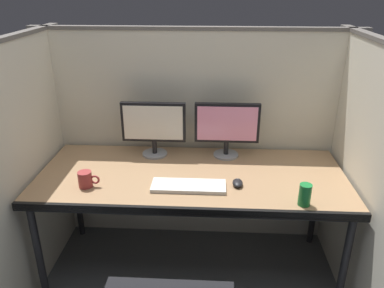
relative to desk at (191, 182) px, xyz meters
name	(u,v)px	position (x,y,z in m)	size (l,w,h in m)	color
cubicle_partition_rear	(195,139)	(0.00, 0.46, 0.10)	(2.21, 0.06, 1.57)	beige
cubicle_partition_left	(27,170)	(-0.99, -0.09, 0.10)	(0.06, 1.41, 1.57)	beige
cubicle_partition_right	(362,179)	(0.99, -0.09, 0.10)	(0.06, 1.41, 1.57)	beige
desk	(191,182)	(0.00, 0.00, 0.00)	(1.90, 0.80, 0.74)	#997551
monitor_left	(154,125)	(-0.27, 0.28, 0.27)	(0.43, 0.17, 0.37)	gray
monitor_right	(227,126)	(0.22, 0.29, 0.27)	(0.43, 0.17, 0.37)	gray
keyboard_main	(189,186)	(-0.01, -0.16, 0.06)	(0.43, 0.15, 0.02)	silver
computer_mouse	(238,183)	(0.28, -0.12, 0.07)	(0.06, 0.10, 0.04)	black
soda_can	(305,195)	(0.62, -0.31, 0.11)	(0.07, 0.07, 0.12)	#197233
coffee_mug	(86,179)	(-0.60, -0.18, 0.10)	(0.13, 0.08, 0.09)	#993333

